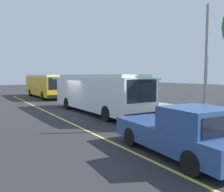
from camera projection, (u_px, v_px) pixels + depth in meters
The scene contains 11 objects.
ground_plane at pixel (78, 112), 19.11m from camera, with size 120.00×120.00×0.00m, color #2B2B2D.
sidewalk_curb at pixel (138, 106), 22.17m from camera, with size 44.00×6.40×0.15m, color gray.
lane_stripe_center at pixel (51, 114), 17.98m from camera, with size 36.00×0.14×0.01m, color #E0D64C.
transit_bus_main at pixel (97, 92), 18.24m from camera, with size 10.77×2.92×2.95m.
transit_bus_second at pixel (45, 85), 31.31m from camera, with size 10.65×2.70×2.95m.
pickup_truck at pixel (181, 133), 8.48m from camera, with size 5.51×2.33×1.85m.
bus_shelter at pixel (142, 87), 20.63m from camera, with size 2.90×1.60×2.48m.
waiting_bench at pixel (143, 101), 20.89m from camera, with size 1.60×0.48×0.95m.
route_sign_post at pixel (141, 88), 17.74m from camera, with size 0.44×0.08×2.80m.
pedestrian_commuter at pixel (149, 98), 18.71m from camera, with size 0.24×0.40×1.69m.
utility_pole at pixel (206, 67), 12.51m from camera, with size 0.16×0.16×6.40m, color gray.
Camera 1 is at (17.64, -7.38, 2.89)m, focal length 38.27 mm.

